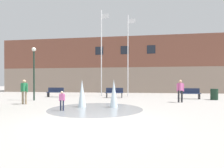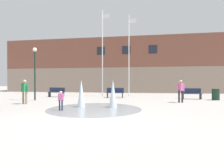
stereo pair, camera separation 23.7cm
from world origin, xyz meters
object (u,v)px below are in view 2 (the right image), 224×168
(park_bench_far_left, at_px, (57,92))
(park_bench_under_right_flagpole, at_px, (191,93))
(trash_can, at_px, (216,94))
(teen_by_trashcan, at_px, (25,90))
(adult_near_bench, at_px, (181,89))
(flagpole_left, at_px, (103,51))
(child_with_pink_shirt, at_px, (61,99))
(lamp_post_left_lane, at_px, (35,66))
(park_bench_under_left_flagpole, at_px, (115,93))
(flagpole_right, at_px, (129,53))

(park_bench_far_left, relative_size, park_bench_under_right_flagpole, 1.00)
(trash_can, bearing_deg, teen_by_trashcan, -160.70)
(adult_near_bench, bearing_deg, flagpole_left, -148.90)
(child_with_pink_shirt, xyz_separation_m, lamp_post_left_lane, (-4.25, 4.39, 2.12))
(teen_by_trashcan, relative_size, flagpole_left, 0.18)
(park_bench_under_right_flagpole, xyz_separation_m, teen_by_trashcan, (-11.78, -5.31, 0.45))
(trash_can, bearing_deg, lamp_post_left_lane, -170.35)
(trash_can, bearing_deg, park_bench_under_left_flagpole, 174.46)
(lamp_post_left_lane, bearing_deg, park_bench_far_left, 86.77)
(park_bench_under_left_flagpole, bearing_deg, lamp_post_left_lane, -151.61)
(trash_can, bearing_deg, park_bench_far_left, 176.54)
(park_bench_under_left_flagpole, height_order, teen_by_trashcan, teen_by_trashcan)
(teen_by_trashcan, bearing_deg, park_bench_far_left, 13.94)
(park_bench_under_left_flagpole, distance_m, trash_can, 8.30)
(teen_by_trashcan, bearing_deg, flagpole_right, -33.11)
(park_bench_under_right_flagpole, height_order, lamp_post_left_lane, lamp_post_left_lane)
(child_with_pink_shirt, distance_m, lamp_post_left_lane, 6.47)
(park_bench_far_left, relative_size, flagpole_right, 0.19)
(park_bench_under_left_flagpole, bearing_deg, park_bench_far_left, 179.53)
(park_bench_far_left, height_order, child_with_pink_shirt, child_with_pink_shirt)
(flagpole_right, bearing_deg, trash_can, -20.07)
(park_bench_far_left, bearing_deg, flagpole_right, 14.00)
(park_bench_under_right_flagpole, distance_m, adult_near_bench, 3.24)
(lamp_post_left_lane, bearing_deg, flagpole_left, 48.59)
(child_with_pink_shirt, bearing_deg, park_bench_under_right_flagpole, -136.53)
(park_bench_under_right_flagpole, height_order, trash_can, park_bench_under_right_flagpole)
(flagpole_right, bearing_deg, adult_near_bench, -51.04)
(flagpole_left, height_order, lamp_post_left_lane, flagpole_left)
(park_bench_under_left_flagpole, bearing_deg, trash_can, -5.54)
(park_bench_under_left_flagpole, bearing_deg, flagpole_right, 56.27)
(adult_near_bench, relative_size, flagpole_left, 0.18)
(park_bench_far_left, height_order, flagpole_left, flagpole_left)
(park_bench_far_left, bearing_deg, trash_can, -3.46)
(adult_near_bench, height_order, lamp_post_left_lane, lamp_post_left_lane)
(child_with_pink_shirt, xyz_separation_m, teen_by_trashcan, (-3.50, 2.09, 0.35))
(teen_by_trashcan, bearing_deg, trash_can, -62.60)
(child_with_pink_shirt, height_order, trash_can, child_with_pink_shirt)
(flagpole_left, bearing_deg, adult_near_bench, -36.00)
(park_bench_under_left_flagpole, xyz_separation_m, adult_near_bench, (5.09, -3.04, 0.45))
(park_bench_under_right_flagpole, distance_m, flagpole_right, 6.93)
(adult_near_bench, xyz_separation_m, trash_can, (3.17, 2.23, -0.48))
(park_bench_far_left, height_order, adult_near_bench, adult_near_bench)
(teen_by_trashcan, distance_m, lamp_post_left_lane, 2.99)
(adult_near_bench, distance_m, teen_by_trashcan, 10.58)
(park_bench_far_left, distance_m, flagpole_right, 8.15)
(flagpole_right, bearing_deg, park_bench_far_left, -166.00)
(park_bench_under_right_flagpole, relative_size, trash_can, 1.78)
(park_bench_far_left, xyz_separation_m, flagpole_left, (4.22, 1.73, 4.20))
(flagpole_right, bearing_deg, child_with_pink_shirt, -107.10)
(park_bench_far_left, bearing_deg, lamp_post_left_lane, -93.23)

